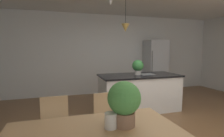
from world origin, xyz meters
name	(u,v)px	position (x,y,z in m)	size (l,w,h in m)	color
ground_plane	(158,134)	(0.00, 0.00, -0.02)	(10.00, 8.40, 0.04)	brown
wall_back_kitchen	(109,54)	(0.00, 3.26, 1.35)	(10.00, 0.12, 2.70)	silver
chair_far_right	(108,121)	(-1.03, -0.29, 0.47)	(0.43, 0.43, 0.87)	tan
chair_far_left	(55,127)	(-1.79, -0.28, 0.47)	(0.41, 0.41, 0.87)	tan
kitchen_island	(139,92)	(0.22, 1.25, 0.46)	(1.98, 0.92, 0.91)	white
refrigerator	(155,66)	(1.62, 2.86, 0.92)	(0.72, 0.67, 1.85)	#B2B5B7
pendant_over_island_main	(125,28)	(-0.17, 1.25, 2.04)	(0.19, 0.19, 0.75)	black
potted_plant_on_island	(138,66)	(0.17, 1.25, 1.11)	(0.28, 0.28, 0.37)	beige
potted_plant_on_table	(124,101)	(-1.09, -1.08, 1.01)	(0.35, 0.35, 0.47)	#8C664C
vase_on_dining_table	(111,121)	(-1.23, -1.10, 0.82)	(0.12, 0.12, 0.16)	silver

